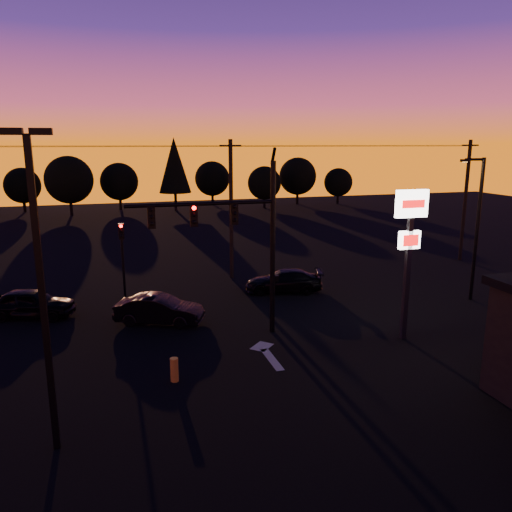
{
  "coord_description": "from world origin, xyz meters",
  "views": [
    {
      "loc": [
        -5.61,
        -17.21,
        8.76
      ],
      "look_at": [
        1.0,
        5.0,
        3.5
      ],
      "focal_mm": 35.0,
      "sensor_mm": 36.0,
      "label": 1
    }
  ],
  "objects_px": {
    "pylon_sign": "(410,233)",
    "traffic_signal_mast": "(239,231)",
    "bollard": "(174,370)",
    "parking_lot_light": "(40,275)",
    "car_left": "(31,303)",
    "streetlight": "(476,223)",
    "secondary_signal": "(122,249)",
    "car_right": "(284,281)",
    "car_mid": "(159,310)"
  },
  "relations": [
    {
      "from": "car_left",
      "to": "car_right",
      "type": "distance_m",
      "value": 13.97
    },
    {
      "from": "bollard",
      "to": "car_mid",
      "type": "xyz_separation_m",
      "value": [
        0.11,
        6.43,
        0.25
      ]
    },
    {
      "from": "secondary_signal",
      "to": "car_right",
      "type": "bearing_deg",
      "value": -9.18
    },
    {
      "from": "secondary_signal",
      "to": "pylon_sign",
      "type": "height_order",
      "value": "pylon_sign"
    },
    {
      "from": "parking_lot_light",
      "to": "streetlight",
      "type": "relative_size",
      "value": 1.14
    },
    {
      "from": "parking_lot_light",
      "to": "pylon_sign",
      "type": "bearing_deg",
      "value": 17.23
    },
    {
      "from": "car_left",
      "to": "bollard",
      "type": "bearing_deg",
      "value": -129.47
    },
    {
      "from": "streetlight",
      "to": "bollard",
      "type": "distance_m",
      "value": 18.73
    },
    {
      "from": "secondary_signal",
      "to": "parking_lot_light",
      "type": "xyz_separation_m",
      "value": [
        -2.5,
        -14.49,
        2.41
      ]
    },
    {
      "from": "traffic_signal_mast",
      "to": "pylon_sign",
      "type": "xyz_separation_m",
      "value": [
        7.1,
        -2.49,
        -0.02
      ]
    },
    {
      "from": "secondary_signal",
      "to": "pylon_sign",
      "type": "distance_m",
      "value": 15.75
    },
    {
      "from": "secondary_signal",
      "to": "car_right",
      "type": "relative_size",
      "value": 0.95
    },
    {
      "from": "pylon_sign",
      "to": "streetlight",
      "type": "distance_m",
      "value": 8.0
    },
    {
      "from": "parking_lot_light",
      "to": "car_mid",
      "type": "distance_m",
      "value": 11.4
    },
    {
      "from": "parking_lot_light",
      "to": "car_left",
      "type": "xyz_separation_m",
      "value": [
        -2.24,
        12.45,
        -4.53
      ]
    },
    {
      "from": "pylon_sign",
      "to": "car_left",
      "type": "xyz_separation_m",
      "value": [
        -16.74,
        7.96,
        -4.17
      ]
    },
    {
      "from": "car_left",
      "to": "traffic_signal_mast",
      "type": "bearing_deg",
      "value": -102.56
    },
    {
      "from": "car_left",
      "to": "car_right",
      "type": "relative_size",
      "value": 0.95
    },
    {
      "from": "streetlight",
      "to": "car_right",
      "type": "bearing_deg",
      "value": 155.11
    },
    {
      "from": "bollard",
      "to": "traffic_signal_mast",
      "type": "bearing_deg",
      "value": 46.92
    },
    {
      "from": "parking_lot_light",
      "to": "car_mid",
      "type": "height_order",
      "value": "parking_lot_light"
    },
    {
      "from": "traffic_signal_mast",
      "to": "pylon_sign",
      "type": "bearing_deg",
      "value": -19.36
    },
    {
      "from": "traffic_signal_mast",
      "to": "parking_lot_light",
      "type": "relative_size",
      "value": 0.94
    },
    {
      "from": "bollard",
      "to": "car_left",
      "type": "xyz_separation_m",
      "value": [
        -6.12,
        9.22,
        0.28
      ]
    },
    {
      "from": "bollard",
      "to": "car_mid",
      "type": "height_order",
      "value": "car_mid"
    },
    {
      "from": "pylon_sign",
      "to": "streetlight",
      "type": "height_order",
      "value": "streetlight"
    },
    {
      "from": "pylon_sign",
      "to": "traffic_signal_mast",
      "type": "bearing_deg",
      "value": 160.64
    },
    {
      "from": "pylon_sign",
      "to": "secondary_signal",
      "type": "bearing_deg",
      "value": 140.23
    },
    {
      "from": "secondary_signal",
      "to": "parking_lot_light",
      "type": "bearing_deg",
      "value": -99.79
    },
    {
      "from": "parking_lot_light",
      "to": "car_left",
      "type": "height_order",
      "value": "parking_lot_light"
    },
    {
      "from": "bollard",
      "to": "car_mid",
      "type": "bearing_deg",
      "value": 88.99
    },
    {
      "from": "traffic_signal_mast",
      "to": "bollard",
      "type": "bearing_deg",
      "value": -133.08
    },
    {
      "from": "secondary_signal",
      "to": "car_left",
      "type": "height_order",
      "value": "secondary_signal"
    },
    {
      "from": "pylon_sign",
      "to": "car_right",
      "type": "height_order",
      "value": "pylon_sign"
    },
    {
      "from": "traffic_signal_mast",
      "to": "bollard",
      "type": "xyz_separation_m",
      "value": [
        -3.52,
        -3.76,
        -4.48
      ]
    },
    {
      "from": "streetlight",
      "to": "car_left",
      "type": "relative_size",
      "value": 1.83
    },
    {
      "from": "streetlight",
      "to": "car_right",
      "type": "height_order",
      "value": "streetlight"
    },
    {
      "from": "traffic_signal_mast",
      "to": "car_mid",
      "type": "relative_size",
      "value": 1.99
    },
    {
      "from": "car_mid",
      "to": "parking_lot_light",
      "type": "bearing_deg",
      "value": -178.75
    },
    {
      "from": "streetlight",
      "to": "bollard",
      "type": "relative_size",
      "value": 8.69
    },
    {
      "from": "secondary_signal",
      "to": "bollard",
      "type": "height_order",
      "value": "secondary_signal"
    },
    {
      "from": "streetlight",
      "to": "car_left",
      "type": "height_order",
      "value": "streetlight"
    },
    {
      "from": "traffic_signal_mast",
      "to": "car_left",
      "type": "bearing_deg",
      "value": 150.46
    },
    {
      "from": "secondary_signal",
      "to": "streetlight",
      "type": "bearing_deg",
      "value": -17.56
    },
    {
      "from": "parking_lot_light",
      "to": "pylon_sign",
      "type": "xyz_separation_m",
      "value": [
        14.5,
        4.5,
        -0.36
      ]
    },
    {
      "from": "car_right",
      "to": "pylon_sign",
      "type": "bearing_deg",
      "value": 31.9
    },
    {
      "from": "traffic_signal_mast",
      "to": "streetlight",
      "type": "relative_size",
      "value": 1.07
    },
    {
      "from": "pylon_sign",
      "to": "streetlight",
      "type": "relative_size",
      "value": 0.85
    },
    {
      "from": "pylon_sign",
      "to": "car_mid",
      "type": "relative_size",
      "value": 1.58
    },
    {
      "from": "parking_lot_light",
      "to": "car_right",
      "type": "distance_m",
      "value": 18.1
    }
  ]
}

